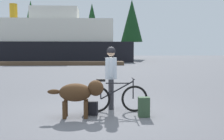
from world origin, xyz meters
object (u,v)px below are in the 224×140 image
object	(u,v)px
bicycle	(115,98)
handbag_pannier	(91,108)
dog	(80,92)
ferry_boat	(38,42)
person_cyclist	(111,71)
backpack	(144,107)

from	to	relation	value
bicycle	handbag_pannier	size ratio (longest dim) A/B	5.01
dog	ferry_boat	world-z (taller)	ferry_boat
dog	handbag_pannier	distance (m)	0.57
person_cyclist	bicycle	bearing A→B (deg)	-78.52
dog	handbag_pannier	xyz separation A→B (m)	(0.27, 0.23, -0.44)
ferry_boat	handbag_pannier	bearing A→B (deg)	-75.51
person_cyclist	handbag_pannier	distance (m)	1.26
bicycle	person_cyclist	size ratio (longest dim) A/B	0.98
person_cyclist	backpack	distance (m)	1.48
dog	ferry_boat	xyz separation A→B (m)	(-8.24, 33.20, 2.33)
person_cyclist	backpack	bearing A→B (deg)	-52.47
bicycle	backpack	size ratio (longest dim) A/B	3.48
handbag_pannier	backpack	bearing A→B (deg)	-12.01
backpack	dog	bearing A→B (deg)	178.19
bicycle	handbag_pannier	xyz separation A→B (m)	(-0.64, -0.26, -0.21)
handbag_pannier	dog	bearing A→B (deg)	-140.40
bicycle	person_cyclist	distance (m)	0.81
bicycle	handbag_pannier	distance (m)	0.72
backpack	handbag_pannier	xyz separation A→B (m)	(-1.30, 0.28, -0.07)
handbag_pannier	ferry_boat	world-z (taller)	ferry_boat
bicycle	ferry_boat	world-z (taller)	ferry_boat
person_cyclist	ferry_boat	size ratio (longest dim) A/B	0.06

